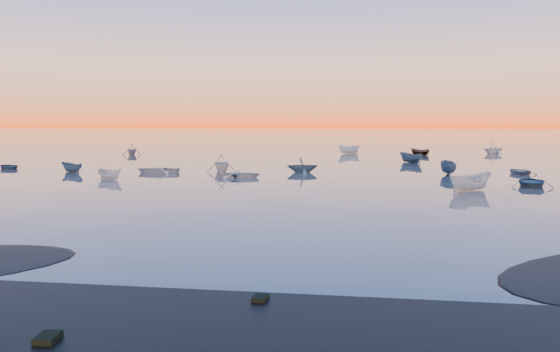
# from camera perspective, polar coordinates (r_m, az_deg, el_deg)

# --- Properties ---
(ground) EXTENTS (600.00, 600.00, 0.00)m
(ground) POSITION_cam_1_polar(r_m,az_deg,el_deg) (120.92, 4.40, 3.00)
(ground) COLOR #6A6058
(ground) RESTS_ON ground
(mud_lobes) EXTENTS (140.00, 6.00, 0.07)m
(mud_lobes) POSITION_cam_1_polar(r_m,az_deg,el_deg) (21.95, -14.37, -9.62)
(mud_lobes) COLOR black
(mud_lobes) RESTS_ON ground
(moored_fleet) EXTENTS (124.00, 58.00, 1.20)m
(moored_fleet) POSITION_cam_1_polar(r_m,az_deg,el_deg) (74.19, 1.90, 1.29)
(moored_fleet) COLOR silver
(moored_fleet) RESTS_ON ground
(boat_near_left) EXTENTS (3.89, 4.06, 0.99)m
(boat_near_left) POSITION_cam_1_polar(r_m,az_deg,el_deg) (73.82, -26.46, 0.67)
(boat_near_left) COLOR #354F65
(boat_near_left) RESTS_ON ground
(boat_near_center) EXTENTS (4.01, 4.60, 1.50)m
(boat_near_center) POSITION_cam_1_polar(r_m,az_deg,el_deg) (47.82, 19.26, -1.49)
(boat_near_center) COLOR silver
(boat_near_center) RESTS_ON ground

